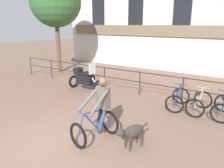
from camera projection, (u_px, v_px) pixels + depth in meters
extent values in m
plane|color=#7A5B4C|center=(47.00, 149.00, 5.51)|extent=(60.00, 60.00, 0.00)
cylinder|color=#232326|center=(31.00, 66.00, 13.53)|extent=(0.05, 0.05, 1.05)
cylinder|color=#232326|center=(51.00, 69.00, 12.54)|extent=(0.05, 0.05, 1.05)
cylinder|color=#232326|center=(76.00, 73.00, 11.54)|extent=(0.05, 0.05, 1.05)
cylinder|color=#232326|center=(105.00, 78.00, 10.55)|extent=(0.05, 0.05, 1.05)
cylinder|color=#232326|center=(140.00, 83.00, 9.55)|extent=(0.05, 0.05, 1.05)
cylinder|color=#232326|center=(183.00, 90.00, 8.56)|extent=(0.05, 0.05, 1.05)
cylinder|color=#232326|center=(140.00, 72.00, 9.42)|extent=(15.00, 0.04, 0.04)
cylinder|color=#232326|center=(140.00, 82.00, 9.54)|extent=(15.00, 0.04, 0.04)
cube|color=brown|center=(181.00, 31.00, 13.37)|extent=(17.10, 0.12, 0.70)
torus|color=black|center=(78.00, 136.00, 5.46)|extent=(0.68, 0.22, 0.68)
torus|color=black|center=(110.00, 122.00, 6.20)|extent=(0.68, 0.22, 0.68)
cylinder|color=navy|center=(91.00, 122.00, 5.69)|extent=(0.14, 0.49, 0.60)
cylinder|color=navy|center=(101.00, 119.00, 5.92)|extent=(0.09, 0.23, 0.52)
cylinder|color=navy|center=(94.00, 112.00, 5.68)|extent=(0.18, 0.66, 0.10)
cylinder|color=navy|center=(104.00, 126.00, 6.06)|extent=(0.12, 0.44, 0.08)
cylinder|color=navy|center=(107.00, 116.00, 6.06)|extent=(0.08, 0.26, 0.47)
cylinder|color=navy|center=(81.00, 125.00, 5.46)|extent=(0.08, 0.23, 0.54)
cylinder|color=navy|center=(84.00, 114.00, 5.45)|extent=(0.48, 0.14, 0.03)
cube|color=black|center=(103.00, 109.00, 5.91)|extent=(0.17, 0.26, 0.05)
cube|color=#56514C|center=(103.00, 97.00, 5.82)|extent=(0.40, 0.29, 0.60)
sphere|color=brown|center=(103.00, 81.00, 5.70)|extent=(0.22, 0.22, 0.22)
cylinder|color=#56514C|center=(89.00, 99.00, 5.75)|extent=(0.29, 0.70, 0.60)
cylinder|color=#56514C|center=(99.00, 103.00, 5.46)|extent=(0.17, 0.72, 0.60)
cylinder|color=navy|center=(99.00, 119.00, 5.97)|extent=(0.15, 0.32, 0.69)
cylinder|color=navy|center=(102.00, 119.00, 5.86)|extent=(0.20, 0.32, 0.58)
ellipsoid|color=#332D28|center=(134.00, 131.00, 5.50)|extent=(0.50, 0.66, 0.34)
cylinder|color=#332D28|center=(126.00, 133.00, 5.36)|extent=(0.24, 0.24, 0.19)
sphere|color=#332D28|center=(121.00, 132.00, 5.25)|extent=(0.21, 0.21, 0.21)
cone|color=#332D28|center=(117.00, 134.00, 5.20)|extent=(0.15, 0.16, 0.11)
cylinder|color=#332D28|center=(145.00, 125.00, 5.67)|extent=(0.13, 0.21, 0.12)
cylinder|color=#332D28|center=(125.00, 141.00, 5.54)|extent=(0.06, 0.06, 0.36)
cylinder|color=#332D28|center=(130.00, 144.00, 5.39)|extent=(0.06, 0.06, 0.36)
cylinder|color=#332D28|center=(137.00, 137.00, 5.74)|extent=(0.06, 0.06, 0.36)
cylinder|color=#332D28|center=(142.00, 140.00, 5.59)|extent=(0.06, 0.06, 0.36)
torus|color=black|center=(98.00, 87.00, 9.83)|extent=(0.15, 0.62, 0.62)
torus|color=black|center=(74.00, 81.00, 10.72)|extent=(0.15, 0.62, 0.62)
cube|color=black|center=(85.00, 79.00, 10.22)|extent=(0.88, 0.44, 0.44)
ellipsoid|color=black|center=(88.00, 74.00, 10.03)|extent=(0.49, 0.34, 0.24)
cube|color=black|center=(83.00, 73.00, 10.20)|extent=(0.57, 0.32, 0.10)
cylinder|color=#B2B2B7|center=(95.00, 82.00, 9.89)|extent=(0.44, 0.08, 0.41)
cube|color=silver|center=(92.00, 68.00, 9.81)|extent=(0.05, 0.44, 0.50)
cube|color=black|center=(78.00, 71.00, 10.37)|extent=(0.34, 0.37, 0.28)
torus|color=black|center=(181.00, 96.00, 8.51)|extent=(0.66, 0.11, 0.66)
torus|color=black|center=(174.00, 104.00, 7.63)|extent=(0.66, 0.11, 0.66)
cylinder|color=navy|center=(179.00, 93.00, 8.11)|extent=(0.07, 0.47, 0.58)
cylinder|color=navy|center=(177.00, 96.00, 7.85)|extent=(0.05, 0.22, 0.51)
cylinder|color=navy|center=(179.00, 87.00, 7.96)|extent=(0.08, 0.63, 0.10)
cylinder|color=navy|center=(176.00, 103.00, 7.81)|extent=(0.06, 0.42, 0.07)
cylinder|color=navy|center=(176.00, 97.00, 7.67)|extent=(0.04, 0.25, 0.46)
cylinder|color=navy|center=(181.00, 90.00, 8.37)|extent=(0.04, 0.21, 0.52)
cylinder|color=navy|center=(181.00, 84.00, 8.22)|extent=(0.48, 0.06, 0.03)
cube|color=black|center=(177.00, 90.00, 7.70)|extent=(0.14, 0.25, 0.05)
torus|color=black|center=(203.00, 100.00, 8.08)|extent=(0.66, 0.09, 0.66)
torus|color=black|center=(195.00, 108.00, 7.26)|extent=(0.66, 0.09, 0.66)
cylinder|color=#9E998E|center=(201.00, 97.00, 7.70)|extent=(0.05, 0.47, 0.58)
cylinder|color=#9E998E|center=(198.00, 100.00, 7.47)|extent=(0.04, 0.22, 0.51)
cylinder|color=#9E998E|center=(201.00, 91.00, 7.56)|extent=(0.06, 0.63, 0.10)
cylinder|color=#9E998E|center=(196.00, 107.00, 7.43)|extent=(0.05, 0.42, 0.07)
cylinder|color=#9E998E|center=(196.00, 101.00, 7.30)|extent=(0.03, 0.25, 0.46)
cylinder|color=#9E998E|center=(203.00, 94.00, 7.94)|extent=(0.04, 0.21, 0.52)
cylinder|color=#9E998E|center=(203.00, 88.00, 7.80)|extent=(0.48, 0.05, 0.03)
cube|color=black|center=(198.00, 93.00, 7.32)|extent=(0.13, 0.25, 0.05)
torus|color=black|center=(224.00, 103.00, 7.71)|extent=(0.66, 0.09, 0.66)
torus|color=black|center=(221.00, 113.00, 6.84)|extent=(0.66, 0.09, 0.66)
cylinder|color=navy|center=(224.00, 101.00, 7.31)|extent=(0.05, 0.47, 0.58)
cylinder|color=navy|center=(223.00, 104.00, 7.06)|extent=(0.04, 0.22, 0.51)
cylinder|color=navy|center=(222.00, 112.00, 7.02)|extent=(0.04, 0.42, 0.07)
cylinder|color=navy|center=(222.00, 106.00, 6.88)|extent=(0.03, 0.25, 0.46)
cube|color=black|center=(224.00, 97.00, 6.91)|extent=(0.13, 0.25, 0.05)
cylinder|color=brown|center=(58.00, 45.00, 13.89)|extent=(0.26, 0.26, 3.50)
sphere|color=#2D5B2D|center=(55.00, 1.00, 13.19)|extent=(3.11, 3.11, 3.11)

